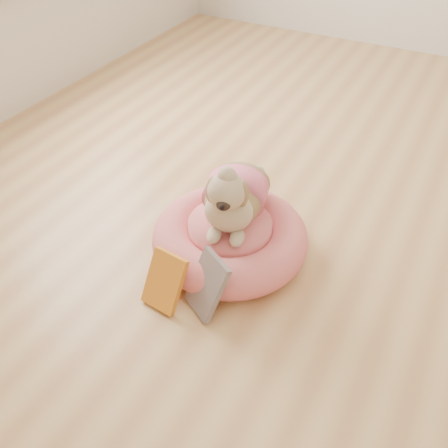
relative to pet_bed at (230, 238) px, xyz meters
The scene contains 5 objects.
floor 0.47m from the pet_bed, 39.64° to the left, with size 4.50×4.50×0.00m, color tan.
pet_bed is the anchor object (origin of this frame).
dog 0.24m from the pet_bed, 96.80° to the left, with size 0.29×0.42×0.31m, color brown, non-canonical shape.
book_yellow 0.34m from the pet_bed, 104.80° to the right, with size 0.14×0.03×0.21m, color yellow.
book_white 0.29m from the pet_bed, 78.47° to the right, with size 0.15×0.02×0.22m, color silver.
Camera 1 is at (0.31, -1.60, 1.37)m, focal length 40.00 mm.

